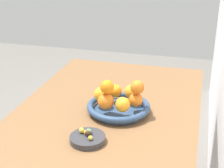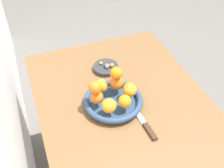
# 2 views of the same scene
# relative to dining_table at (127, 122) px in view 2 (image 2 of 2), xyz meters

# --- Properties ---
(dining_table) EXTENTS (1.10, 0.76, 0.74)m
(dining_table) POSITION_rel_dining_table_xyz_m (0.00, 0.00, 0.00)
(dining_table) COLOR brown
(dining_table) RESTS_ON ground_plane
(fruit_bowl) EXTENTS (0.26, 0.26, 0.04)m
(fruit_bowl) POSITION_rel_dining_table_xyz_m (0.05, 0.05, 0.11)
(fruit_bowl) COLOR navy
(fruit_bowl) RESTS_ON dining_table
(candy_dish) EXTENTS (0.13, 0.13, 0.02)m
(candy_dish) POSITION_rel_dining_table_xyz_m (0.30, -0.00, 0.10)
(candy_dish) COLOR #333338
(candy_dish) RESTS_ON dining_table
(orange_0) EXTENTS (0.06, 0.06, 0.06)m
(orange_0) POSITION_rel_dining_table_xyz_m (-0.01, 0.09, 0.16)
(orange_0) COLOR orange
(orange_0) RESTS_ON fruit_bowl
(orange_1) EXTENTS (0.06, 0.06, 0.06)m
(orange_1) POSITION_rel_dining_table_xyz_m (-0.01, 0.02, 0.16)
(orange_1) COLOR orange
(orange_1) RESTS_ON fruit_bowl
(orange_2) EXTENTS (0.06, 0.06, 0.06)m
(orange_2) POSITION_rel_dining_table_xyz_m (0.05, -0.02, 0.16)
(orange_2) COLOR orange
(orange_2) RESTS_ON fruit_bowl
(orange_3) EXTENTS (0.06, 0.06, 0.06)m
(orange_3) POSITION_rel_dining_table_xyz_m (0.11, 0.01, 0.16)
(orange_3) COLOR orange
(orange_3) RESTS_ON fruit_bowl
(orange_4) EXTENTS (0.06, 0.06, 0.06)m
(orange_4) POSITION_rel_dining_table_xyz_m (0.11, 0.08, 0.16)
(orange_4) COLOR orange
(orange_4) RESTS_ON fruit_bowl
(orange_5) EXTENTS (0.06, 0.06, 0.06)m
(orange_5) POSITION_rel_dining_table_xyz_m (0.06, 0.12, 0.16)
(orange_5) COLOR orange
(orange_5) RESTS_ON fruit_bowl
(orange_6) EXTENTS (0.06, 0.06, 0.06)m
(orange_6) POSITION_rel_dining_table_xyz_m (0.06, 0.13, 0.21)
(orange_6) COLOR orange
(orange_6) RESTS_ON orange_5
(orange_7) EXTENTS (0.06, 0.06, 0.06)m
(orange_7) POSITION_rel_dining_table_xyz_m (0.10, 0.02, 0.22)
(orange_7) COLOR orange
(orange_7) RESTS_ON orange_3
(candy_ball_0) EXTENTS (0.02, 0.02, 0.02)m
(candy_ball_0) POSITION_rel_dining_table_xyz_m (0.28, -0.03, 0.12)
(candy_ball_0) COLOR gold
(candy_ball_0) RESTS_ON candy_dish
(candy_ball_1) EXTENTS (0.02, 0.02, 0.02)m
(candy_ball_1) POSITION_rel_dining_table_xyz_m (0.29, -0.00, 0.12)
(candy_ball_1) COLOR #472819
(candy_ball_1) RESTS_ON candy_dish
(candy_ball_2) EXTENTS (0.02, 0.02, 0.02)m
(candy_ball_2) POSITION_rel_dining_table_xyz_m (0.29, -0.01, 0.12)
(candy_ball_2) COLOR gold
(candy_ball_2) RESTS_ON candy_dish
(candy_ball_3) EXTENTS (0.02, 0.02, 0.02)m
(candy_ball_3) POSITION_rel_dining_table_xyz_m (0.28, -0.01, 0.12)
(candy_ball_3) COLOR #8C4C99
(candy_ball_3) RESTS_ON candy_dish
(candy_ball_4) EXTENTS (0.02, 0.02, 0.02)m
(candy_ball_4) POSITION_rel_dining_table_xyz_m (0.28, -0.00, 0.12)
(candy_ball_4) COLOR #8C4C99
(candy_ball_4) RESTS_ON candy_dish
(candy_ball_5) EXTENTS (0.02, 0.02, 0.02)m
(candy_ball_5) POSITION_rel_dining_table_xyz_m (0.32, 0.02, 0.12)
(candy_ball_5) COLOR gold
(candy_ball_5) RESTS_ON candy_dish
(candy_ball_6) EXTENTS (0.02, 0.02, 0.02)m
(candy_ball_6) POSITION_rel_dining_table_xyz_m (0.29, 0.00, 0.12)
(candy_ball_6) COLOR #472819
(candy_ball_6) RESTS_ON candy_dish
(candy_ball_7) EXTENTS (0.02, 0.02, 0.02)m
(candy_ball_7) POSITION_rel_dining_table_xyz_m (0.28, -0.00, 0.12)
(candy_ball_7) COLOR #4C9947
(candy_ball_7) RESTS_ON candy_dish
(knife) EXTENTS (0.26, 0.04, 0.01)m
(knife) POSITION_rel_dining_table_xyz_m (-0.09, -0.03, 0.09)
(knife) COLOR #3F2819
(knife) RESTS_ON dining_table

